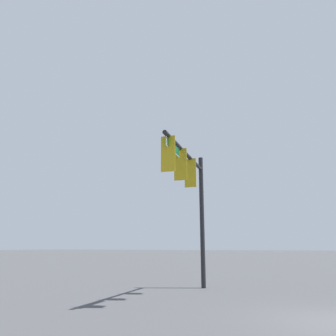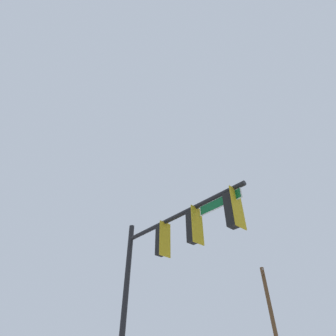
# 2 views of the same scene
# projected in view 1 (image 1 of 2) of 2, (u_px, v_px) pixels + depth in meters

# --- Properties ---
(signal_pole_near) EXTENTS (5.91, 1.11, 6.35)m
(signal_pole_near) POSITION_uv_depth(u_px,v_px,m) (189.00, 183.00, 14.23)
(signal_pole_near) COLOR black
(signal_pole_near) RESTS_ON ground_plane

